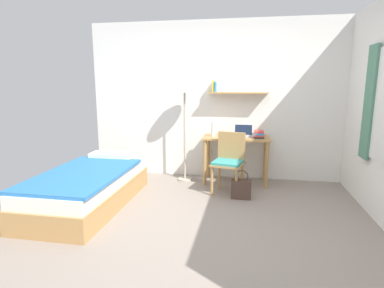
{
  "coord_description": "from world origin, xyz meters",
  "views": [
    {
      "loc": [
        0.5,
        -3.21,
        1.59
      ],
      "look_at": [
        -0.18,
        0.51,
        0.85
      ],
      "focal_mm": 29.08,
      "sensor_mm": 36.0,
      "label": 1
    }
  ],
  "objects_px": {
    "laptop": "(243,133)",
    "handbag": "(241,189)",
    "bed": "(89,188)",
    "water_bottle": "(213,129)",
    "standing_lamp": "(185,91)",
    "desk": "(236,146)",
    "desk_chair": "(229,160)",
    "book_stack": "(259,134)"
  },
  "relations": [
    {
      "from": "bed",
      "to": "water_bottle",
      "type": "height_order",
      "value": "water_bottle"
    },
    {
      "from": "bed",
      "to": "book_stack",
      "type": "xyz_separation_m",
      "value": [
        2.22,
        1.27,
        0.57
      ]
    },
    {
      "from": "water_bottle",
      "to": "book_stack",
      "type": "bearing_deg",
      "value": -0.96
    },
    {
      "from": "bed",
      "to": "laptop",
      "type": "bearing_deg",
      "value": 34.95
    },
    {
      "from": "handbag",
      "to": "water_bottle",
      "type": "bearing_deg",
      "value": 124.77
    },
    {
      "from": "bed",
      "to": "standing_lamp",
      "type": "bearing_deg",
      "value": 51.5
    },
    {
      "from": "bed",
      "to": "standing_lamp",
      "type": "xyz_separation_m",
      "value": [
        1.03,
        1.29,
        1.23
      ]
    },
    {
      "from": "bed",
      "to": "laptop",
      "type": "xyz_separation_m",
      "value": [
        1.97,
        1.38,
        0.57
      ]
    },
    {
      "from": "desk",
      "to": "desk_chair",
      "type": "distance_m",
      "value": 0.5
    },
    {
      "from": "bed",
      "to": "water_bottle",
      "type": "distance_m",
      "value": 2.07
    },
    {
      "from": "desk_chair",
      "to": "water_bottle",
      "type": "height_order",
      "value": "water_bottle"
    },
    {
      "from": "desk",
      "to": "water_bottle",
      "type": "distance_m",
      "value": 0.46
    },
    {
      "from": "desk",
      "to": "desk_chair",
      "type": "height_order",
      "value": "desk_chair"
    },
    {
      "from": "laptop",
      "to": "water_bottle",
      "type": "relative_size",
      "value": 1.35
    },
    {
      "from": "standing_lamp",
      "to": "bed",
      "type": "bearing_deg",
      "value": -128.5
    },
    {
      "from": "book_stack",
      "to": "handbag",
      "type": "height_order",
      "value": "book_stack"
    },
    {
      "from": "handbag",
      "to": "book_stack",
      "type": "bearing_deg",
      "value": 70.65
    },
    {
      "from": "desk",
      "to": "bed",
      "type": "bearing_deg",
      "value": -144.96
    },
    {
      "from": "standing_lamp",
      "to": "handbag",
      "type": "height_order",
      "value": "standing_lamp"
    },
    {
      "from": "desk_chair",
      "to": "book_stack",
      "type": "relative_size",
      "value": 3.72
    },
    {
      "from": "desk_chair",
      "to": "standing_lamp",
      "type": "distance_m",
      "value": 1.32
    },
    {
      "from": "standing_lamp",
      "to": "handbag",
      "type": "bearing_deg",
      "value": -36.56
    },
    {
      "from": "handbag",
      "to": "standing_lamp",
      "type": "bearing_deg",
      "value": 143.44
    },
    {
      "from": "handbag",
      "to": "desk",
      "type": "bearing_deg",
      "value": 98.79
    },
    {
      "from": "bed",
      "to": "laptop",
      "type": "relative_size",
      "value": 6.42
    },
    {
      "from": "laptop",
      "to": "water_bottle",
      "type": "xyz_separation_m",
      "value": [
        -0.48,
        -0.09,
        0.06
      ]
    },
    {
      "from": "book_stack",
      "to": "standing_lamp",
      "type": "bearing_deg",
      "value": 178.95
    },
    {
      "from": "laptop",
      "to": "water_bottle",
      "type": "distance_m",
      "value": 0.49
    },
    {
      "from": "desk_chair",
      "to": "standing_lamp",
      "type": "bearing_deg",
      "value": 147.98
    },
    {
      "from": "desk",
      "to": "laptop",
      "type": "distance_m",
      "value": 0.24
    },
    {
      "from": "standing_lamp",
      "to": "water_bottle",
      "type": "xyz_separation_m",
      "value": [
        0.47,
        -0.01,
        -0.59
      ]
    },
    {
      "from": "standing_lamp",
      "to": "book_stack",
      "type": "bearing_deg",
      "value": -1.05
    },
    {
      "from": "desk_chair",
      "to": "handbag",
      "type": "xyz_separation_m",
      "value": [
        0.19,
        -0.23,
        -0.35
      ]
    },
    {
      "from": "water_bottle",
      "to": "handbag",
      "type": "xyz_separation_m",
      "value": [
        0.48,
        -0.69,
        -0.73
      ]
    },
    {
      "from": "laptop",
      "to": "handbag",
      "type": "xyz_separation_m",
      "value": [
        0.0,
        -0.79,
        -0.66
      ]
    },
    {
      "from": "water_bottle",
      "to": "handbag",
      "type": "distance_m",
      "value": 1.11
    },
    {
      "from": "bed",
      "to": "laptop",
      "type": "height_order",
      "value": "laptop"
    },
    {
      "from": "water_bottle",
      "to": "book_stack",
      "type": "relative_size",
      "value": 0.96
    },
    {
      "from": "bed",
      "to": "handbag",
      "type": "relative_size",
      "value": 4.79
    },
    {
      "from": "desk",
      "to": "book_stack",
      "type": "bearing_deg",
      "value": -5.72
    },
    {
      "from": "standing_lamp",
      "to": "water_bottle",
      "type": "distance_m",
      "value": 0.76
    },
    {
      "from": "bed",
      "to": "book_stack",
      "type": "height_order",
      "value": "book_stack"
    }
  ]
}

